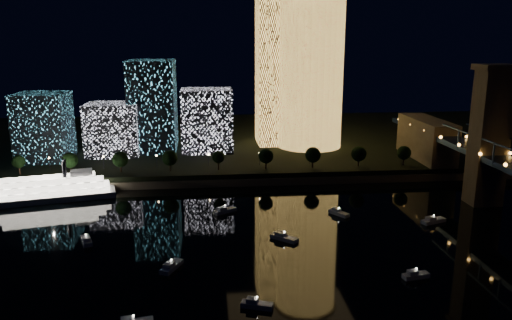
% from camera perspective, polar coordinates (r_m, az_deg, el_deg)
% --- Properties ---
extents(ground, '(520.00, 520.00, 0.00)m').
position_cam_1_polar(ground, '(132.99, 10.06, -12.70)').
color(ground, black).
rests_on(ground, ground).
extents(far_bank, '(420.00, 160.00, 5.00)m').
position_cam_1_polar(far_bank, '(282.07, 1.46, 2.31)').
color(far_bank, black).
rests_on(far_bank, ground).
extents(seawall, '(420.00, 6.00, 3.00)m').
position_cam_1_polar(seawall, '(207.31, 4.08, -2.27)').
color(seawall, '#6B5E4C').
rests_on(seawall, ground).
extents(tower_cylindrical, '(34.00, 34.00, 80.74)m').
position_cam_1_polar(tower_cylindrical, '(250.69, 6.28, 10.70)').
color(tower_cylindrical, '#EDAF4B').
rests_on(tower_cylindrical, far_bank).
extents(tower_rectangular, '(24.20, 24.20, 76.99)m').
position_cam_1_polar(tower_rectangular, '(258.66, 2.86, 10.41)').
color(tower_rectangular, '#EDAF4B').
rests_on(tower_rectangular, far_bank).
extents(midrise_blocks, '(96.00, 41.96, 43.40)m').
position_cam_1_polar(midrise_blocks, '(244.53, -13.63, 4.78)').
color(midrise_blocks, white).
rests_on(midrise_blocks, far_bank).
extents(riverboat, '(51.12, 20.76, 15.11)m').
position_cam_1_polar(riverboat, '(200.74, -23.16, -3.23)').
color(riverboat, silver).
rests_on(riverboat, ground).
extents(motorboats, '(116.29, 81.75, 2.78)m').
position_cam_1_polar(motorboats, '(141.11, 1.76, -10.49)').
color(motorboats, silver).
rests_on(motorboats, ground).
extents(esplanade_trees, '(165.68, 6.68, 8.84)m').
position_cam_1_polar(esplanade_trees, '(208.14, -3.39, 0.36)').
color(esplanade_trees, black).
rests_on(esplanade_trees, far_bank).
extents(street_lamps, '(132.70, 0.70, 5.65)m').
position_cam_1_polar(street_lamps, '(214.19, -5.43, 0.31)').
color(street_lamps, black).
rests_on(street_lamps, far_bank).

